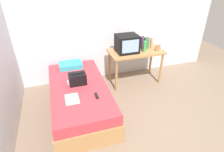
{
  "coord_description": "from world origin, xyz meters",
  "views": [
    {
      "loc": [
        -1.14,
        -1.94,
        2.3
      ],
      "look_at": [
        -0.25,
        0.9,
        0.58
      ],
      "focal_mm": 30.16,
      "sensor_mm": 36.0,
      "label": 1
    }
  ],
  "objects_px": {
    "remote_silver": "(69,82)",
    "picture_frame": "(158,48)",
    "magazine": "(72,99)",
    "bed": "(80,97)",
    "remote_dark": "(97,96)",
    "pillow": "(71,65)",
    "handbag": "(77,79)",
    "water_bottle": "(145,47)",
    "tv": "(127,44)",
    "desk": "(136,55)",
    "book_row": "(146,43)"
  },
  "relations": [
    {
      "from": "tv",
      "to": "picture_frame",
      "type": "xyz_separation_m",
      "value": [
        0.65,
        -0.14,
        -0.12
      ]
    },
    {
      "from": "tv",
      "to": "remote_silver",
      "type": "bearing_deg",
      "value": -160.43
    },
    {
      "from": "desk",
      "to": "water_bottle",
      "type": "height_order",
      "value": "water_bottle"
    },
    {
      "from": "desk",
      "to": "book_row",
      "type": "distance_m",
      "value": 0.36
    },
    {
      "from": "handbag",
      "to": "magazine",
      "type": "distance_m",
      "value": 0.47
    },
    {
      "from": "bed",
      "to": "remote_silver",
      "type": "xyz_separation_m",
      "value": [
        -0.15,
        0.14,
        0.27
      ]
    },
    {
      "from": "water_bottle",
      "to": "picture_frame",
      "type": "distance_m",
      "value": 0.3
    },
    {
      "from": "desk",
      "to": "magazine",
      "type": "relative_size",
      "value": 4.0
    },
    {
      "from": "desk",
      "to": "water_bottle",
      "type": "distance_m",
      "value": 0.28
    },
    {
      "from": "bed",
      "to": "magazine",
      "type": "relative_size",
      "value": 6.9
    },
    {
      "from": "book_row",
      "to": "picture_frame",
      "type": "xyz_separation_m",
      "value": [
        0.16,
        -0.25,
        -0.05
      ]
    },
    {
      "from": "magazine",
      "to": "remote_silver",
      "type": "xyz_separation_m",
      "value": [
        0.0,
        0.5,
        0.01
      ]
    },
    {
      "from": "tv",
      "to": "book_row",
      "type": "xyz_separation_m",
      "value": [
        0.49,
        0.11,
        -0.07
      ]
    },
    {
      "from": "picture_frame",
      "to": "remote_silver",
      "type": "xyz_separation_m",
      "value": [
        -1.94,
        -0.32,
        -0.31
      ]
    },
    {
      "from": "picture_frame",
      "to": "magazine",
      "type": "xyz_separation_m",
      "value": [
        -1.94,
        -0.82,
        -0.32
      ]
    },
    {
      "from": "tv",
      "to": "remote_dark",
      "type": "xyz_separation_m",
      "value": [
        -0.9,
        -1.0,
        -0.43
      ]
    },
    {
      "from": "bed",
      "to": "pillow",
      "type": "distance_m",
      "value": 0.8
    },
    {
      "from": "water_bottle",
      "to": "magazine",
      "type": "height_order",
      "value": "water_bottle"
    },
    {
      "from": "water_bottle",
      "to": "picture_frame",
      "type": "xyz_separation_m",
      "value": [
        0.3,
        -0.03,
        -0.05
      ]
    },
    {
      "from": "remote_dark",
      "to": "water_bottle",
      "type": "bearing_deg",
      "value": 35.48
    },
    {
      "from": "remote_dark",
      "to": "magazine",
      "type": "bearing_deg",
      "value": 174.04
    },
    {
      "from": "remote_dark",
      "to": "remote_silver",
      "type": "distance_m",
      "value": 0.67
    },
    {
      "from": "book_row",
      "to": "magazine",
      "type": "relative_size",
      "value": 0.86
    },
    {
      "from": "water_bottle",
      "to": "desk",
      "type": "bearing_deg",
      "value": 143.14
    },
    {
      "from": "tv",
      "to": "pillow",
      "type": "relative_size",
      "value": 0.96
    },
    {
      "from": "water_bottle",
      "to": "pillow",
      "type": "distance_m",
      "value": 1.58
    },
    {
      "from": "water_bottle",
      "to": "magazine",
      "type": "xyz_separation_m",
      "value": [
        -1.64,
        -0.85,
        -0.37
      ]
    },
    {
      "from": "picture_frame",
      "to": "remote_dark",
      "type": "height_order",
      "value": "picture_frame"
    },
    {
      "from": "bed",
      "to": "remote_dark",
      "type": "relative_size",
      "value": 12.82
    },
    {
      "from": "remote_silver",
      "to": "book_row",
      "type": "bearing_deg",
      "value": 17.56
    },
    {
      "from": "picture_frame",
      "to": "handbag",
      "type": "height_order",
      "value": "picture_frame"
    },
    {
      "from": "water_bottle",
      "to": "remote_silver",
      "type": "distance_m",
      "value": 1.71
    },
    {
      "from": "pillow",
      "to": "magazine",
      "type": "relative_size",
      "value": 1.58
    },
    {
      "from": "bed",
      "to": "magazine",
      "type": "distance_m",
      "value": 0.47
    },
    {
      "from": "desk",
      "to": "remote_silver",
      "type": "relative_size",
      "value": 8.06
    },
    {
      "from": "desk",
      "to": "picture_frame",
      "type": "distance_m",
      "value": 0.49
    },
    {
      "from": "bed",
      "to": "remote_dark",
      "type": "bearing_deg",
      "value": -60.16
    },
    {
      "from": "magazine",
      "to": "bed",
      "type": "bearing_deg",
      "value": 67.27
    },
    {
      "from": "picture_frame",
      "to": "magazine",
      "type": "bearing_deg",
      "value": -157.08
    },
    {
      "from": "remote_silver",
      "to": "picture_frame",
      "type": "bearing_deg",
      "value": 9.28
    },
    {
      "from": "tv",
      "to": "picture_frame",
      "type": "relative_size",
      "value": 3.41
    },
    {
      "from": "desk",
      "to": "picture_frame",
      "type": "height_order",
      "value": "picture_frame"
    },
    {
      "from": "water_bottle",
      "to": "picture_frame",
      "type": "height_order",
      "value": "water_bottle"
    },
    {
      "from": "water_bottle",
      "to": "pillow",
      "type": "xyz_separation_m",
      "value": [
        -1.53,
        0.26,
        -0.32
      ]
    },
    {
      "from": "bed",
      "to": "water_bottle",
      "type": "bearing_deg",
      "value": 18.14
    },
    {
      "from": "pillow",
      "to": "remote_dark",
      "type": "bearing_deg",
      "value": -76.63
    },
    {
      "from": "bed",
      "to": "remote_silver",
      "type": "relative_size",
      "value": 13.89
    },
    {
      "from": "pillow",
      "to": "handbag",
      "type": "xyz_separation_m",
      "value": [
        0.04,
        -0.68,
        0.05
      ]
    },
    {
      "from": "book_row",
      "to": "pillow",
      "type": "height_order",
      "value": "book_row"
    },
    {
      "from": "bed",
      "to": "pillow",
      "type": "height_order",
      "value": "pillow"
    }
  ]
}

